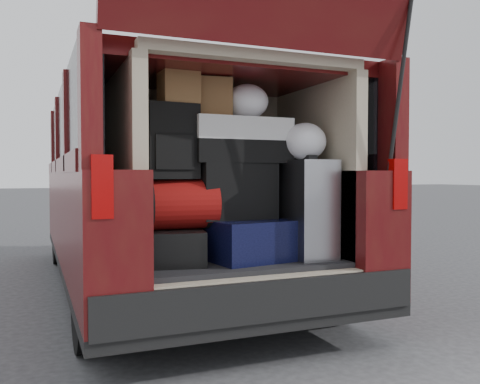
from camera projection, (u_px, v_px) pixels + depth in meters
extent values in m
plane|color=#343437|center=(244.00, 354.00, 3.04)|extent=(80.00, 80.00, 0.00)
cylinder|color=black|center=(94.00, 299.00, 3.09)|extent=(0.24, 0.64, 0.64)
cylinder|color=black|center=(326.00, 278.00, 3.71)|extent=(0.24, 0.64, 0.64)
cylinder|color=black|center=(63.00, 237.00, 6.14)|extent=(0.24, 0.64, 0.64)
cylinder|color=black|center=(193.00, 231.00, 6.77)|extent=(0.24, 0.64, 0.64)
cube|color=black|center=(162.00, 258.00, 4.95)|extent=(1.90, 4.85, 0.08)
cube|color=#4E090E|center=(77.00, 216.00, 4.64)|extent=(0.33, 4.85, 0.80)
cube|color=#4E090E|center=(236.00, 211.00, 5.24)|extent=(0.33, 4.85, 0.80)
cube|color=#4E090E|center=(161.00, 107.00, 4.90)|extent=(1.82, 4.46, 0.10)
cube|color=black|center=(66.00, 133.00, 4.49)|extent=(0.12, 4.25, 0.68)
cube|color=black|center=(248.00, 139.00, 5.15)|extent=(0.12, 4.25, 0.68)
cube|color=black|center=(264.00, 299.00, 2.76)|extent=(1.86, 0.16, 0.22)
cube|color=#990505|center=(102.00, 187.00, 2.38)|extent=(0.10, 0.06, 0.30)
cube|color=#990505|center=(398.00, 184.00, 3.03)|extent=(0.10, 0.06, 0.30)
cube|color=black|center=(227.00, 261.00, 3.28)|extent=(1.24, 1.05, 0.06)
cube|color=#B5A58B|center=(123.00, 166.00, 3.01)|extent=(0.08, 1.05, 1.15)
cube|color=#B5A58B|center=(316.00, 168.00, 3.51)|extent=(0.08, 1.05, 1.15)
cube|color=#B5A58B|center=(201.00, 168.00, 3.77)|extent=(1.34, 0.06, 1.15)
cube|color=#B5A58B|center=(227.00, 72.00, 3.24)|extent=(1.34, 1.05, 0.06)
cylinder|color=black|center=(404.00, 76.00, 2.94)|extent=(0.02, 0.90, 0.76)
cube|color=black|center=(227.00, 298.00, 3.29)|extent=(1.24, 1.05, 0.55)
cube|color=black|center=(171.00, 246.00, 3.04)|extent=(0.45, 0.56, 0.20)
cube|color=black|center=(241.00, 239.00, 3.18)|extent=(0.55, 0.64, 0.25)
cube|color=silver|center=(305.00, 209.00, 3.22)|extent=(0.27, 0.42, 0.62)
cube|color=maroon|center=(177.00, 204.00, 3.02)|extent=(0.47, 0.32, 0.30)
cube|color=black|center=(234.00, 191.00, 3.19)|extent=(0.50, 0.31, 0.35)
cube|color=black|center=(170.00, 142.00, 2.99)|extent=(0.33, 0.22, 0.44)
cube|color=silver|center=(238.00, 141.00, 3.20)|extent=(0.63, 0.33, 0.28)
cube|color=brown|center=(179.00, 88.00, 3.01)|extent=(0.23, 0.19, 0.20)
cube|color=brown|center=(210.00, 98.00, 3.16)|extent=(0.27, 0.23, 0.24)
ellipsoid|color=white|center=(247.00, 102.00, 3.22)|extent=(0.32, 0.30, 0.22)
ellipsoid|color=white|center=(305.00, 142.00, 3.21)|extent=(0.31, 0.30, 0.24)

